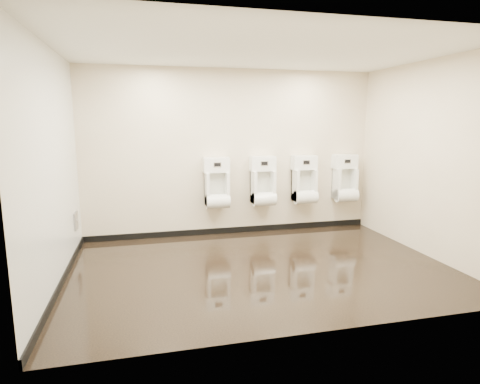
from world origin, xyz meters
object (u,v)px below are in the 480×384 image
at_px(urinal_2, 305,183).
at_px(urinal_3, 345,182).
at_px(access_panel, 76,221).
at_px(urinal_0, 217,187).
at_px(urinal_1, 263,185).

relative_size(urinal_2, urinal_3, 1.00).
bearing_deg(access_panel, urinal_0, 10.44).
distance_m(urinal_0, urinal_2, 1.57).
distance_m(urinal_2, urinal_3, 0.79).
xyz_separation_m(urinal_2, urinal_3, (0.79, 0.00, 0.00)).
height_order(access_panel, urinal_3, urinal_3).
relative_size(access_panel, urinal_2, 0.30).
bearing_deg(access_panel, urinal_1, 7.66).
distance_m(access_panel, urinal_1, 3.04).
distance_m(urinal_1, urinal_3, 1.55).
bearing_deg(urinal_1, urinal_0, 180.00).
xyz_separation_m(urinal_1, urinal_2, (0.76, 0.00, 0.00)).
xyz_separation_m(urinal_0, urinal_2, (1.57, 0.00, 0.00)).
bearing_deg(urinal_3, access_panel, -174.94).
bearing_deg(urinal_2, access_panel, -173.89).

